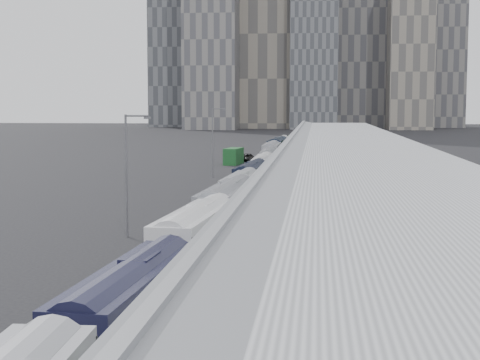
# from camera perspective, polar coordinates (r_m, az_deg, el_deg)

# --- Properties ---
(sidewalk) EXTENTS (10.00, 170.00, 0.12)m
(sidewalk) POSITION_cam_1_polar(r_m,az_deg,el_deg) (66.27, 5.39, -3.05)
(sidewalk) COLOR gray
(sidewalk) RESTS_ON ground
(lane_line) EXTENTS (0.12, 160.00, 0.02)m
(lane_line) POSITION_cam_1_polar(r_m,az_deg,el_deg) (67.20, -3.61, -2.95)
(lane_line) COLOR gold
(lane_line) RESTS_ON ground
(depot) EXTENTS (12.45, 160.40, 7.20)m
(depot) POSITION_cam_1_polar(r_m,az_deg,el_deg) (65.91, 8.89, -0.11)
(depot) COLOR gray
(depot) RESTS_ON ground
(skyline) EXTENTS (145.00, 64.00, 120.00)m
(skyline) POSITION_cam_1_polar(r_m,az_deg,el_deg) (337.33, 3.92, 12.73)
(skyline) COLOR slate
(skyline) RESTS_ON ground
(bus_1) EXTENTS (3.39, 13.09, 3.79)m
(bus_1) POSITION_cam_1_polar(r_m,az_deg,el_deg) (31.33, -8.41, -10.28)
(bus_1) COLOR black
(bus_1) RESTS_ON ground
(bus_2) EXTENTS (3.75, 13.59, 3.92)m
(bus_2) POSITION_cam_1_polar(r_m,az_deg,el_deg) (46.85, -3.36, -4.76)
(bus_2) COLOR white
(bus_2) RESTS_ON ground
(bus_3) EXTENTS (3.65, 13.96, 4.04)m
(bus_3) POSITION_cam_1_polar(r_m,az_deg,el_deg) (59.33, -0.96, -2.46)
(bus_3) COLOR gray
(bus_3) RESTS_ON ground
(bus_4) EXTENTS (3.10, 12.17, 3.52)m
(bus_4) POSITION_cam_1_polar(r_m,az_deg,el_deg) (73.91, 0.06, -0.99)
(bus_4) COLOR #A1A4AB
(bus_4) RESTS_ON ground
(bus_5) EXTENTS (3.32, 12.45, 3.60)m
(bus_5) POSITION_cam_1_polar(r_m,az_deg,el_deg) (85.93, 0.90, -0.01)
(bus_5) COLOR black
(bus_5) RESTS_ON ground
(bus_6) EXTENTS (2.75, 12.27, 3.58)m
(bus_6) POSITION_cam_1_polar(r_m,az_deg,el_deg) (99.56, 1.84, 0.79)
(bus_6) COLOR silver
(bus_6) RESTS_ON ground
(bus_7) EXTENTS (2.70, 12.03, 3.51)m
(bus_7) POSITION_cam_1_polar(r_m,az_deg,el_deg) (115.40, 2.29, 1.46)
(bus_7) COLOR gray
(bus_7) RESTS_ON ground
(bus_8) EXTENTS (2.91, 13.07, 3.81)m
(bus_8) POSITION_cam_1_polar(r_m,az_deg,el_deg) (129.94, 2.50, 2.01)
(bus_8) COLOR gray
(bus_8) RESTS_ON ground
(bus_9) EXTENTS (3.69, 13.88, 4.01)m
(bus_9) POSITION_cam_1_polar(r_m,az_deg,el_deg) (142.23, 2.99, 2.37)
(bus_9) COLOR black
(bus_9) RESTS_ON ground
(bus_10) EXTENTS (2.77, 12.34, 3.61)m
(bus_10) POSITION_cam_1_polar(r_m,az_deg,el_deg) (158.29, 3.36, 2.66)
(bus_10) COLOR #BBBBBD
(bus_10) RESTS_ON ground
(tree_1) EXTENTS (1.23, 1.23, 4.39)m
(tree_1) POSITION_cam_1_polar(r_m,az_deg,el_deg) (43.92, 1.44, -2.81)
(tree_1) COLOR black
(tree_1) RESTS_ON ground
(tree_2) EXTENTS (2.74, 2.74, 4.94)m
(tree_2) POSITION_cam_1_polar(r_m,az_deg,el_deg) (70.30, 2.55, 0.36)
(tree_2) COLOR black
(tree_2) RESTS_ON ground
(tree_3) EXTENTS (2.25, 2.25, 4.85)m
(tree_3) POSITION_cam_1_polar(r_m,az_deg,el_deg) (88.33, 3.42, 1.57)
(tree_3) COLOR black
(tree_3) RESTS_ON ground
(tree_4) EXTENTS (1.94, 1.94, 4.12)m
(tree_4) POSITION_cam_1_polar(r_m,az_deg,el_deg) (112.66, 4.06, 2.19)
(tree_4) COLOR black
(tree_4) RESTS_ON ground
(tree_5) EXTENTS (2.73, 2.73, 5.16)m
(tree_5) POSITION_cam_1_polar(r_m,az_deg,el_deg) (141.08, 4.29, 3.18)
(tree_5) COLOR black
(tree_5) RESTS_ON ground
(street_lamp_near) EXTENTS (2.04, 0.22, 9.54)m
(street_lamp_near) POSITION_cam_1_polar(r_m,az_deg,el_deg) (57.42, -8.64, 0.98)
(street_lamp_near) COLOR #59595E
(street_lamp_near) RESTS_ON ground
(street_lamp_far) EXTENTS (2.04, 0.22, 9.86)m
(street_lamp_far) POSITION_cam_1_polar(r_m,az_deg,el_deg) (104.55, -2.05, 3.29)
(street_lamp_far) COLOR #59595E
(street_lamp_far) RESTS_ON ground
(shipping_container) EXTENTS (3.07, 6.08, 2.83)m
(shipping_container) POSITION_cam_1_polar(r_m,az_deg,el_deg) (127.43, -0.51, 1.85)
(shipping_container) COLOR #16481F
(shipping_container) RESTS_ON ground
(suv) EXTENTS (3.41, 5.54, 1.43)m
(suv) POSITION_cam_1_polar(r_m,az_deg,el_deg) (133.96, 0.62, 1.75)
(suv) COLOR black
(suv) RESTS_ON ground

